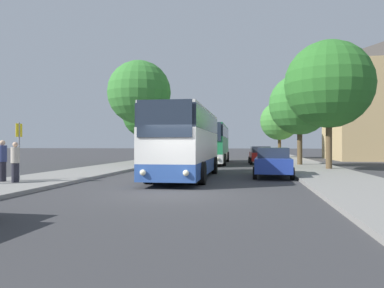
% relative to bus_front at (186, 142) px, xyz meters
% --- Properties ---
extents(ground_plane, '(300.00, 300.00, 0.00)m').
position_rel_bus_front_xyz_m(ground_plane, '(0.56, -6.28, -1.86)').
color(ground_plane, '#38383A').
rests_on(ground_plane, ground).
extents(sidewalk_right, '(4.00, 120.00, 0.15)m').
position_rel_bus_front_xyz_m(sidewalk_right, '(7.56, -6.28, -1.78)').
color(sidewalk_right, gray).
rests_on(sidewalk_right, ground_plane).
extents(bus_front, '(2.76, 10.47, 3.49)m').
position_rel_bus_front_xyz_m(bus_front, '(0.00, 0.00, 0.00)').
color(bus_front, '#2D519E').
rests_on(bus_front, ground_plane).
extents(bus_middle, '(2.93, 12.13, 3.45)m').
position_rel_bus_front_xyz_m(bus_middle, '(-0.13, 14.95, -0.02)').
color(bus_middle, silver).
rests_on(bus_middle, ground_plane).
extents(parked_car_right_near, '(2.17, 4.54, 1.57)m').
position_rel_bus_front_xyz_m(parked_car_right_near, '(4.49, 1.22, -1.05)').
color(parked_car_right_near, '#233D9E').
rests_on(parked_car_right_near, ground_plane).
extents(parked_car_right_far, '(2.18, 4.15, 1.57)m').
position_rel_bus_front_xyz_m(parked_car_right_far, '(4.18, 14.84, -1.05)').
color(parked_car_right_far, red).
rests_on(parked_car_right_far, ground_plane).
extents(bus_stop_sign, '(0.08, 0.45, 2.58)m').
position_rel_bus_front_xyz_m(bus_stop_sign, '(-6.98, -3.74, -0.11)').
color(bus_stop_sign, gray).
rests_on(bus_stop_sign, sidewalk_left).
extents(pedestrian_waiting_far, '(0.36, 0.36, 1.70)m').
position_rel_bus_front_xyz_m(pedestrian_waiting_far, '(-6.52, -4.68, -0.85)').
color(pedestrian_waiting_far, '#23232D').
rests_on(pedestrian_waiting_far, sidewalk_left).
extents(pedestrian_walking_back, '(0.36, 0.36, 1.78)m').
position_rel_bus_front_xyz_m(pedestrian_walking_back, '(-7.26, -4.48, -0.81)').
color(pedestrian_walking_back, '#23232D').
rests_on(pedestrian_walking_back, sidewalk_left).
extents(tree_left_near, '(4.20, 4.20, 6.51)m').
position_rel_bus_front_xyz_m(tree_left_near, '(-6.63, 15.26, 2.68)').
color(tree_left_near, brown).
rests_on(tree_left_near, sidewalk_left).
extents(tree_left_far, '(5.35, 5.35, 8.67)m').
position_rel_bus_front_xyz_m(tree_left_far, '(-5.98, 11.32, 4.27)').
color(tree_left_far, '#513D23').
rests_on(tree_left_far, sidewalk_left).
extents(tree_right_near, '(4.84, 4.84, 7.20)m').
position_rel_bus_front_xyz_m(tree_right_near, '(7.17, 11.56, 3.06)').
color(tree_right_near, brown).
rests_on(tree_right_near, sidewalk_right).
extents(tree_right_mid, '(4.80, 4.80, 6.95)m').
position_rel_bus_front_xyz_m(tree_right_mid, '(6.90, 28.91, 2.83)').
color(tree_right_mid, '#513D23').
rests_on(tree_right_mid, sidewalk_right).
extents(tree_right_far, '(5.77, 5.77, 8.45)m').
position_rel_bus_front_xyz_m(tree_right_far, '(8.41, 6.62, 3.85)').
color(tree_right_far, brown).
rests_on(tree_right_far, sidewalk_right).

